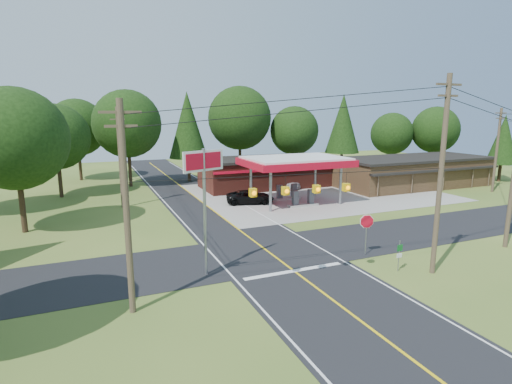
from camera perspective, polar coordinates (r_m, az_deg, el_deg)
name	(u,v)px	position (r m, az deg, el deg)	size (l,w,h in m)	color
ground	(269,252)	(27.61, 1.87, -8.63)	(120.00, 120.00, 0.00)	#436021
main_highway	(269,252)	(27.60, 1.87, -8.61)	(8.00, 120.00, 0.02)	black
cross_road	(269,252)	(27.60, 1.87, -8.60)	(70.00, 7.00, 0.02)	black
lane_center_yellow	(269,252)	(27.60, 1.87, -8.58)	(0.15, 110.00, 0.00)	yellow
gas_canopy	(295,163)	(41.95, 5.63, 4.15)	(10.60, 7.40, 4.88)	gray
convenience_store	(265,172)	(51.58, 1.26, 2.87)	(16.40, 7.55, 3.80)	#552018
strip_building	(412,171)	(55.99, 21.43, 2.75)	(20.40, 8.75, 3.80)	#3B2918
utility_pole_near_right	(441,174)	(25.02, 24.90, 2.34)	(1.80, 0.30, 11.50)	#473828
utility_pole_near_left	(126,206)	(19.07, -18.05, -1.94)	(1.80, 0.30, 10.00)	#473828
utility_pole_far_left	(120,156)	(41.87, -18.88, 4.88)	(1.80, 0.30, 10.00)	#473828
utility_pole_far_right	(497,149)	(55.66, 31.17, 5.28)	(1.80, 0.30, 10.00)	#473828
utility_pole_north	(121,147)	(58.91, -18.67, 6.10)	(0.30, 0.30, 9.50)	#473828
overhead_beacons	(301,176)	(20.42, 6.50, 2.27)	(17.04, 2.04, 1.03)	black
treeline_backdrop	(192,129)	(49.04, -9.17, 8.84)	(70.27, 51.59, 13.30)	#332316
suv_car	(250,197)	(41.97, -0.85, -0.74)	(5.01, 5.01, 1.39)	black
sedan_car	(285,182)	(50.85, 4.22, 1.42)	(4.54, 4.54, 1.55)	silver
big_stop_sign	(204,181)	(22.67, -7.43, 1.53)	(2.58, 1.13, 7.43)	gray
octagonal_stop_sign	(367,224)	(27.40, 15.53, -4.50)	(0.92, 0.37, 2.84)	gray
route_sign_post	(399,253)	(25.60, 19.79, -8.24)	(0.39, 0.09, 1.92)	gray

